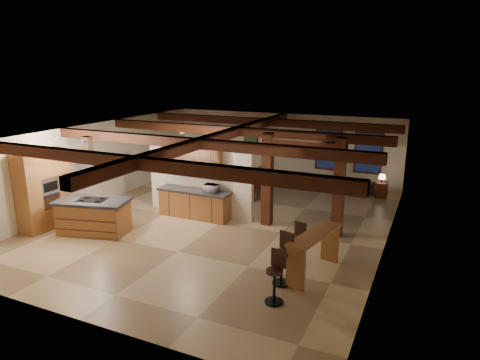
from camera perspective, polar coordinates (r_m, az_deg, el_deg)
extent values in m
plane|color=#CAB487|center=(13.73, -2.66, -5.68)|extent=(12.00, 12.00, 0.00)
plane|color=white|center=(18.69, 5.78, 4.40)|extent=(10.00, 0.00, 10.00)
plane|color=white|center=(8.70, -21.46, -8.89)|extent=(10.00, 0.00, 10.00)
plane|color=white|center=(16.16, -18.69, 2.05)|extent=(0.00, 12.00, 12.00)
plane|color=white|center=(11.92, 19.15, -2.36)|extent=(0.00, 12.00, 12.00)
plane|color=#381911|center=(13.00, -2.81, 6.39)|extent=(12.00, 12.00, 0.00)
cube|color=#3B200E|center=(9.71, -13.76, 2.27)|extent=(10.00, 0.25, 0.28)
cube|color=#3B200E|center=(11.90, -5.70, 4.87)|extent=(10.00, 0.25, 0.28)
cube|color=#3B200E|center=(14.17, -0.37, 6.53)|extent=(10.00, 0.25, 0.28)
cube|color=#3B200E|center=(16.64, 3.62, 7.73)|extent=(10.00, 0.25, 0.28)
cube|color=#3B200E|center=(13.02, -2.81, 5.78)|extent=(0.28, 12.00, 0.28)
cube|color=#3B200E|center=(13.17, 3.68, 0.04)|extent=(0.30, 0.30, 2.90)
cube|color=#3B200E|center=(12.58, 13.07, -1.02)|extent=(0.30, 0.30, 2.90)
cube|color=#3B200E|center=(12.58, 8.46, 4.58)|extent=(2.50, 0.28, 0.28)
cube|color=white|center=(14.27, -5.36, -0.29)|extent=(3.80, 0.18, 2.20)
cube|color=#9C5432|center=(14.25, -24.74, -1.21)|extent=(0.64, 1.60, 2.40)
cube|color=silver|center=(14.05, -23.91, -1.56)|extent=(0.06, 0.62, 0.95)
cube|color=black|center=(13.97, -23.89, -0.79)|extent=(0.01, 0.50, 0.28)
cube|color=#9C5432|center=(14.14, -6.09, -3.29)|extent=(2.40, 0.60, 0.86)
cube|color=black|center=(14.00, -6.14, -1.46)|extent=(2.50, 0.66, 0.08)
cube|color=#9C5432|center=(13.94, -5.80, 2.51)|extent=(1.80, 0.34, 0.95)
cube|color=silver|center=(13.79, -6.18, 2.37)|extent=(1.74, 0.02, 0.90)
pyramid|color=silver|center=(13.14, -19.36, 0.42)|extent=(1.10, 1.10, 0.45)
cube|color=silver|center=(12.97, -19.66, 3.89)|extent=(0.26, 0.22, 0.73)
cube|color=#3B200E|center=(18.09, 11.73, 3.98)|extent=(1.10, 0.05, 1.70)
cube|color=black|center=(18.06, 11.71, 3.96)|extent=(0.95, 0.02, 1.55)
cube|color=#3B200E|center=(17.81, 16.75, 3.49)|extent=(1.10, 0.05, 1.70)
cube|color=black|center=(17.78, 16.73, 3.47)|extent=(0.95, 0.02, 1.55)
cube|color=#3B200E|center=(19.13, 1.47, 5.46)|extent=(0.65, 0.04, 0.85)
cube|color=#265A35|center=(19.10, 1.44, 5.45)|extent=(0.55, 0.01, 0.75)
cylinder|color=silver|center=(12.28, -19.91, 4.89)|extent=(0.16, 0.16, 0.03)
cylinder|color=silver|center=(13.07, -7.75, 6.18)|extent=(0.16, 0.16, 0.03)
cylinder|color=silver|center=(13.49, -23.31, 5.38)|extent=(0.16, 0.16, 0.03)
cube|color=#9C5432|center=(13.48, -18.91, -4.76)|extent=(2.15, 1.44, 0.94)
cube|color=black|center=(13.33, -19.09, -2.68)|extent=(2.30, 1.60, 0.09)
cube|color=black|center=(13.31, -19.11, -2.48)|extent=(0.93, 0.73, 0.02)
imported|color=#401B10|center=(16.64, 0.50, -0.87)|extent=(1.95, 1.48, 0.61)
imported|color=black|center=(17.55, 14.73, -0.61)|extent=(2.01, 0.93, 0.57)
imported|color=silver|center=(13.65, -3.84, -1.10)|extent=(0.48, 0.34, 0.25)
cube|color=#9C5432|center=(10.24, 9.97, -7.19)|extent=(0.89, 2.02, 0.06)
cube|color=#9C5432|center=(9.73, 7.42, -11.60)|extent=(0.45, 0.19, 0.98)
cube|color=#9C5432|center=(11.17, 11.93, -8.20)|extent=(0.45, 0.19, 0.98)
cube|color=#3B200E|center=(17.14, 18.30, -1.24)|extent=(0.47, 0.47, 0.57)
cylinder|color=black|center=(17.05, 18.40, -0.07)|extent=(0.06, 0.06, 0.15)
cone|color=#FFD999|center=(17.01, 18.44, 0.43)|extent=(0.27, 0.27, 0.17)
cylinder|color=black|center=(9.05, 4.64, -12.05)|extent=(0.36, 0.36, 0.07)
cube|color=black|center=(9.08, 5.17, -10.34)|extent=(0.34, 0.08, 0.40)
cylinder|color=black|center=(9.21, 4.60, -14.04)|extent=(0.06, 0.06, 0.70)
cylinder|color=black|center=(9.38, 4.55, -15.85)|extent=(0.40, 0.40, 0.03)
cylinder|color=black|center=(9.77, 5.60, -9.66)|extent=(0.38, 0.38, 0.07)
cube|color=black|center=(9.81, 6.24, -8.03)|extent=(0.36, 0.14, 0.42)
cylinder|color=black|center=(9.94, 5.54, -11.66)|extent=(0.06, 0.06, 0.74)
cylinder|color=black|center=(10.10, 5.49, -13.49)|extent=(0.42, 0.42, 0.03)
cylinder|color=black|center=(10.77, 7.65, -7.84)|extent=(0.34, 0.34, 0.07)
cube|color=black|center=(10.83, 8.07, -6.52)|extent=(0.32, 0.09, 0.37)
cylinder|color=black|center=(10.91, 7.59, -9.48)|extent=(0.06, 0.06, 0.66)
cylinder|color=black|center=(11.04, 7.53, -10.99)|extent=(0.37, 0.37, 0.03)
cube|color=#3B200E|center=(16.33, -2.44, -0.81)|extent=(0.38, 0.38, 0.05)
cube|color=#3B200E|center=(16.41, -2.15, 0.48)|extent=(0.38, 0.05, 0.68)
cylinder|color=#3B200E|center=(16.33, -3.16, -1.62)|extent=(0.05, 0.05, 0.38)
cylinder|color=#3B200E|center=(16.20, -2.20, -1.75)|extent=(0.05, 0.05, 0.38)
cylinder|color=#3B200E|center=(16.59, -2.66, -1.35)|extent=(0.05, 0.05, 0.38)
cylinder|color=#3B200E|center=(16.46, -1.71, -1.47)|extent=(0.05, 0.05, 0.38)
cube|color=#3B200E|center=(17.43, -0.53, 0.20)|extent=(0.38, 0.38, 0.05)
cube|color=#3B200E|center=(17.18, -0.81, 1.14)|extent=(0.38, 0.05, 0.68)
cylinder|color=#3B200E|center=(17.56, 0.14, -0.42)|extent=(0.05, 0.05, 0.38)
cylinder|color=#3B200E|center=(17.68, -0.77, -0.31)|extent=(0.05, 0.05, 0.38)
cylinder|color=#3B200E|center=(17.29, -0.29, -0.67)|extent=(0.05, 0.05, 0.38)
cylinder|color=#3B200E|center=(17.42, -1.20, -0.55)|extent=(0.05, 0.05, 0.38)
cube|color=#3B200E|center=(16.06, -0.43, -1.07)|extent=(0.38, 0.38, 0.05)
cube|color=#3B200E|center=(16.14, -0.15, 0.24)|extent=(0.38, 0.05, 0.68)
cylinder|color=#3B200E|center=(16.06, -1.16, -1.89)|extent=(0.05, 0.05, 0.38)
cylinder|color=#3B200E|center=(15.93, -0.17, -2.02)|extent=(0.05, 0.05, 0.38)
cylinder|color=#3B200E|center=(16.32, -0.69, -1.61)|extent=(0.05, 0.05, 0.38)
cylinder|color=#3B200E|center=(16.20, 0.29, -1.74)|extent=(0.05, 0.05, 0.38)
cube|color=#3B200E|center=(17.18, 1.38, -0.02)|extent=(0.38, 0.38, 0.05)
cube|color=#3B200E|center=(16.92, 1.13, 0.92)|extent=(0.38, 0.05, 0.68)
cylinder|color=#3B200E|center=(17.31, 2.04, -0.65)|extent=(0.05, 0.05, 0.38)
cylinder|color=#3B200E|center=(17.43, 1.11, -0.54)|extent=(0.05, 0.05, 0.38)
cylinder|color=#3B200E|center=(17.04, 1.64, -0.90)|extent=(0.05, 0.05, 0.38)
cylinder|color=#3B200E|center=(17.16, 0.70, -0.79)|extent=(0.05, 0.05, 0.38)
cube|color=#3B200E|center=(15.81, 1.64, -1.33)|extent=(0.38, 0.38, 0.05)
cube|color=#3B200E|center=(15.89, 1.92, 0.00)|extent=(0.38, 0.05, 0.68)
cylinder|color=#3B200E|center=(15.80, 0.90, -2.17)|extent=(0.05, 0.05, 0.38)
cylinder|color=#3B200E|center=(15.68, 1.93, -2.30)|extent=(0.05, 0.05, 0.38)
cylinder|color=#3B200E|center=(16.07, 1.35, -1.88)|extent=(0.05, 0.05, 0.38)
cylinder|color=#3B200E|center=(15.95, 2.36, -2.01)|extent=(0.05, 0.05, 0.38)
cube|color=#3B200E|center=(16.94, 3.34, -0.25)|extent=(0.38, 0.38, 0.05)
cube|color=#3B200E|center=(16.69, 3.12, 0.70)|extent=(0.38, 0.05, 0.68)
cylinder|color=#3B200E|center=(17.08, 4.00, -0.89)|extent=(0.05, 0.05, 0.38)
cylinder|color=#3B200E|center=(17.19, 3.04, -0.78)|extent=(0.05, 0.05, 0.38)
cylinder|color=#3B200E|center=(16.81, 3.62, -1.15)|extent=(0.05, 0.05, 0.38)
cylinder|color=#3B200E|center=(16.92, 2.65, -1.03)|extent=(0.05, 0.05, 0.38)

